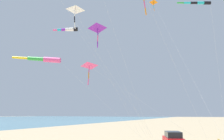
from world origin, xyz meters
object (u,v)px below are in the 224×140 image
Objects in this scene: kite_delta_striped_overhead at (98,29)px; kite_windsock_yellow_midlevel at (44,59)px; parked_car at (173,139)px; kite_delta_black_fish_shape at (90,66)px; kite_delta_long_streamer_left at (154,4)px; kite_windsock_green_low_center at (69,30)px; kite_delta_small_distant at (75,10)px; kite_windsock_checkered_midright at (199,3)px.

kite_windsock_yellow_midlevel is (4.65, 6.38, -5.80)m from kite_delta_striped_overhead.
parked_car is 0.30× the size of kite_delta_black_fish_shape.
kite_delta_long_streamer_left reaches higher than kite_windsock_yellow_midlevel.
kite_windsock_green_low_center is at bearing 10.15° from parked_car.
kite_delta_small_distant is at bearing 172.96° from kite_windsock_green_low_center.
kite_delta_small_distant is 1.15× the size of kite_windsock_checkered_midright.
kite_delta_long_streamer_left is 12.69m from kite_delta_black_fish_shape.
parked_car is 13.93m from kite_delta_black_fish_shape.
parked_car is 0.28× the size of kite_windsock_checkered_midright.
kite_delta_small_distant is 1.24× the size of kite_delta_black_fish_shape.
kite_delta_striped_overhead is 1.06× the size of kite_windsock_checkered_midright.
kite_windsock_checkered_midright is at bearing 147.78° from parked_car.
kite_delta_long_streamer_left reaches higher than kite_delta_small_distant.
kite_delta_small_distant reaches higher than kite_windsock_green_low_center.
kite_windsock_checkered_midright is (-17.54, 0.10, 0.43)m from kite_windsock_green_low_center.
kite_delta_black_fish_shape is at bearing -1.63° from kite_windsock_checkered_midright.
kite_windsock_yellow_midlevel reaches higher than kite_delta_black_fish_shape.
kite_windsock_green_low_center is at bearing -123.98° from kite_windsock_yellow_midlevel.
kite_delta_small_distant is (-1.07, 0.13, 2.72)m from kite_windsock_green_low_center.
kite_delta_black_fish_shape is (-2.26, -0.44, -8.32)m from kite_delta_small_distant.
kite_delta_striped_overhead is at bearing 1.10° from kite_delta_long_streamer_left.
kite_delta_long_streamer_left is 17.11m from kite_windsock_yellow_midlevel.
kite_delta_black_fish_shape is at bearing 22.62° from kite_delta_long_streamer_left.
kite_delta_small_distant is 8.63m from kite_delta_black_fish_shape.
kite_delta_striped_overhead is 1.02× the size of kite_windsock_yellow_midlevel.
kite_delta_striped_overhead is at bearing -80.06° from kite_delta_black_fish_shape.
parked_car is 18.39m from kite_delta_long_streamer_left.
kite_delta_striped_overhead is 15.24m from kite_windsock_checkered_midright.
kite_windsock_green_low_center is 2.93m from kite_delta_small_distant.
kite_delta_striped_overhead is at bearing -127.68° from kite_windsock_green_low_center.
kite_windsock_checkered_midright reaches higher than kite_windsock_yellow_midlevel.
kite_delta_long_streamer_left reaches higher than kite_windsock_checkered_midright.
parked_car is 0.29× the size of kite_windsock_green_low_center.
kite_windsock_checkered_midright is 0.96× the size of kite_windsock_yellow_midlevel.
kite_delta_black_fish_shape is (10.20, 2.12, 9.24)m from parked_car.
kite_delta_striped_overhead is 7.35m from kite_delta_black_fish_shape.
kite_delta_small_distant is 1.09× the size of kite_delta_striped_overhead.
kite_delta_small_distant is 1.11× the size of kite_windsock_yellow_midlevel.
kite_windsock_green_low_center is 0.93× the size of kite_delta_striped_overhead.
kite_delta_long_streamer_left is at bearing -159.75° from kite_delta_small_distant.
kite_delta_black_fish_shape is at bearing -174.71° from kite_windsock_green_low_center.
kite_windsock_yellow_midlevel is (5.22, 3.11, 0.76)m from kite_delta_black_fish_shape.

